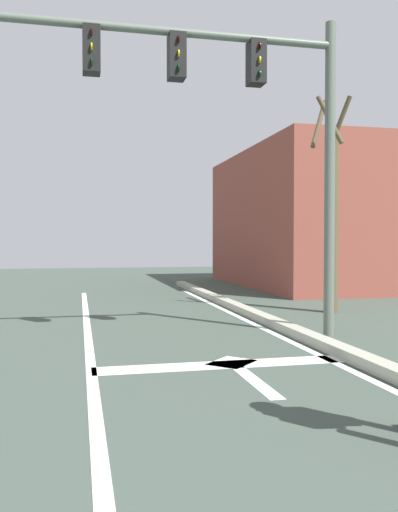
% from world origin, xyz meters
% --- Properties ---
extents(lane_line_center, '(0.12, 20.00, 0.01)m').
position_xyz_m(lane_line_center, '(0.23, 6.00, 0.00)').
color(lane_line_center, white).
rests_on(lane_line_center, ground).
extents(lane_line_curbside, '(0.12, 20.00, 0.01)m').
position_xyz_m(lane_line_curbside, '(3.11, 6.00, 0.00)').
color(lane_line_curbside, white).
rests_on(lane_line_curbside, ground).
extents(stop_bar, '(3.03, 0.40, 0.01)m').
position_xyz_m(stop_bar, '(1.74, 6.79, 0.00)').
color(stop_bar, white).
rests_on(stop_bar, ground).
extents(lane_arrow_stem, '(0.16, 1.40, 0.01)m').
position_xyz_m(lane_arrow_stem, '(1.90, 6.03, 0.00)').
color(lane_arrow_stem, white).
rests_on(lane_arrow_stem, ground).
extents(lane_arrow_head, '(0.71, 0.71, 0.01)m').
position_xyz_m(lane_arrow_head, '(1.90, 6.88, 0.00)').
color(lane_arrow_head, white).
rests_on(lane_arrow_head, ground).
extents(curb_strip, '(0.24, 24.00, 0.14)m').
position_xyz_m(curb_strip, '(3.36, 6.00, 0.07)').
color(curb_strip, '#A2A38F').
rests_on(curb_strip, ground).
extents(traffic_signal_mast, '(4.86, 0.34, 4.80)m').
position_xyz_m(traffic_signal_mast, '(2.39, 8.29, 3.53)').
color(traffic_signal_mast, '#586357').
rests_on(traffic_signal_mast, ground).
extents(roadside_tree, '(0.89, 0.90, 4.45)m').
position_xyz_m(roadside_tree, '(5.15, 10.77, 2.00)').
color(roadside_tree, brown).
rests_on(roadside_tree, ground).
extents(building_block, '(10.22, 8.14, 4.35)m').
position_xyz_m(building_block, '(10.37, 17.06, 2.18)').
color(building_block, brown).
rests_on(building_block, ground).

